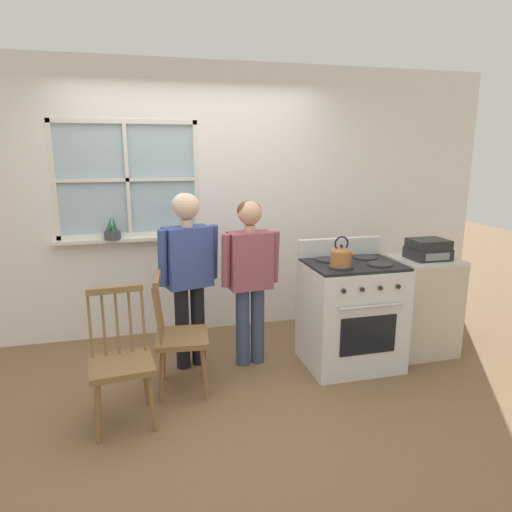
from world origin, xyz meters
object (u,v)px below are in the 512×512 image
object	(u,v)px
person_elderly_left	(188,263)
potted_plant	(112,233)
stereo	(428,249)
kettle	(341,256)
stove	(351,313)
chair_near_wall	(121,363)
side_counter	(422,305)
chair_by_window	(179,338)
person_teen_center	(250,268)

from	to	relation	value
person_elderly_left	potted_plant	size ratio (longest dim) A/B	6.63
stereo	kettle	bearing A→B (deg)	-168.77
stove	person_elderly_left	bearing A→B (deg)	167.08
person_elderly_left	stove	world-z (taller)	person_elderly_left
stove	kettle	bearing A→B (deg)	-143.39
potted_plant	stereo	distance (m)	2.95
chair_near_wall	person_elderly_left	world-z (taller)	person_elderly_left
chair_near_wall	side_counter	distance (m)	2.73
chair_by_window	person_elderly_left	bearing A→B (deg)	-12.19
person_teen_center	potted_plant	size ratio (longest dim) A/B	6.34
person_teen_center	stereo	bearing A→B (deg)	-11.45
side_counter	chair_by_window	bearing A→B (deg)	-175.92
person_elderly_left	side_counter	world-z (taller)	person_elderly_left
stove	stereo	bearing A→B (deg)	4.12
potted_plant	side_counter	distance (m)	3.01
chair_by_window	potted_plant	size ratio (longest dim) A/B	4.11
person_teen_center	stove	distance (m)	0.97
person_elderly_left	person_teen_center	world-z (taller)	person_elderly_left
kettle	potted_plant	size ratio (longest dim) A/B	1.08
chair_by_window	chair_near_wall	xyz separation A→B (m)	(-0.43, -0.34, 0.00)
chair_by_window	kettle	distance (m)	1.44
person_elderly_left	stove	xyz separation A→B (m)	(1.36, -0.31, -0.46)
person_teen_center	chair_near_wall	bearing A→B (deg)	-153.79
chair_by_window	person_teen_center	world-z (taller)	person_teen_center
chair_near_wall	person_elderly_left	size ratio (longest dim) A/B	0.62
chair_by_window	side_counter	xyz separation A→B (m)	(2.25, 0.16, 0.02)
person_teen_center	potted_plant	bearing A→B (deg)	138.16
chair_by_window	kettle	xyz separation A→B (m)	(1.32, -0.05, 0.59)
side_counter	kettle	bearing A→B (deg)	-167.55
chair_near_wall	stove	bearing A→B (deg)	6.77
kettle	person_teen_center	bearing A→B (deg)	151.86
person_elderly_left	potted_plant	distance (m)	1.01
chair_near_wall	stereo	bearing A→B (deg)	4.41
stereo	side_counter	bearing A→B (deg)	90.00
chair_near_wall	person_teen_center	xyz separation A→B (m)	(1.07, 0.66, 0.44)
chair_near_wall	stove	xyz separation A→B (m)	(1.92, 0.43, 0.04)
person_teen_center	kettle	bearing A→B (deg)	-33.45
person_elderly_left	person_teen_center	distance (m)	0.53
stove	side_counter	world-z (taller)	stove
person_teen_center	person_elderly_left	bearing A→B (deg)	165.31
kettle	stereo	distance (m)	0.96
stove	side_counter	xyz separation A→B (m)	(0.76, 0.08, -0.02)
potted_plant	side_counter	xyz separation A→B (m)	(2.76, -1.01, -0.64)
stove	stereo	size ratio (longest dim) A/B	3.19
person_teen_center	side_counter	distance (m)	1.67
chair_by_window	stereo	distance (m)	2.32
kettle	potted_plant	distance (m)	2.19
chair_by_window	side_counter	world-z (taller)	chair_by_window
stereo	person_elderly_left	bearing A→B (deg)	173.07
person_elderly_left	stereo	bearing A→B (deg)	-23.75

